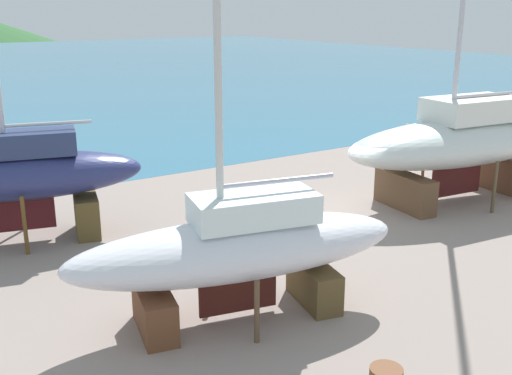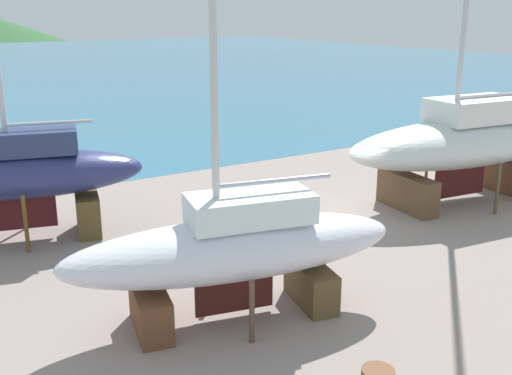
# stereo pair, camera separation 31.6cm
# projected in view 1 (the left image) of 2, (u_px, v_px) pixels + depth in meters

# --- Properties ---
(ground_plane) EXTENTS (47.71, 47.71, 0.00)m
(ground_plane) POSITION_uv_depth(u_px,v_px,m) (439.00, 246.00, 18.29)
(ground_plane) COLOR gray
(sailboat_far_slipway) EXTENTS (10.02, 4.27, 16.85)m
(sailboat_far_slipway) POSITION_uv_depth(u_px,v_px,m) (461.00, 141.00, 22.22)
(sailboat_far_slipway) COLOR brown
(sailboat_far_slipway) RESTS_ON ground
(sailboat_mid_port) EXTENTS (7.48, 3.84, 12.35)m
(sailboat_mid_port) POSITION_uv_depth(u_px,v_px,m) (23.00, 177.00, 18.25)
(sailboat_mid_port) COLOR brown
(sailboat_mid_port) RESTS_ON ground
(sailboat_small_center) EXTENTS (8.07, 3.80, 10.89)m
(sailboat_small_center) POSITION_uv_depth(u_px,v_px,m) (239.00, 248.00, 13.67)
(sailboat_small_center) COLOR brown
(sailboat_small_center) RESTS_ON ground
(worker) EXTENTS (0.35, 0.49, 1.73)m
(worker) POSITION_uv_depth(u_px,v_px,m) (406.00, 141.00, 28.46)
(worker) COLOR #204796
(worker) RESTS_ON ground
(barrel_tipped_right) EXTENTS (0.98, 1.06, 0.68)m
(barrel_tipped_right) POSITION_uv_depth(u_px,v_px,m) (258.00, 195.00, 22.16)
(barrel_tipped_right) COLOR #312025
(barrel_tipped_right) RESTS_ON ground
(barrel_tar_black) EXTENTS (0.77, 0.77, 0.94)m
(barrel_tar_black) POSITION_uv_depth(u_px,v_px,m) (249.00, 210.00, 20.12)
(barrel_tar_black) COLOR navy
(barrel_tar_black) RESTS_ON ground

